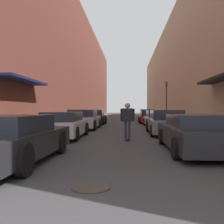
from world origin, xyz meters
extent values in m
plane|color=#38383A|center=(0.00, 26.59, 0.00)|extent=(146.24, 146.24, 0.00)
cube|color=#A3A099|center=(-4.53, 33.24, 0.06)|extent=(1.80, 66.47, 0.12)
cube|color=#A3A099|center=(4.53, 33.24, 0.06)|extent=(1.80, 66.47, 0.12)
cube|color=brown|center=(-7.43, 33.24, 7.25)|extent=(4.00, 66.47, 14.50)
cube|color=#141947|center=(-5.03, 11.63, 2.90)|extent=(1.00, 4.80, 0.12)
cube|color=tan|center=(7.43, 33.24, 6.33)|extent=(4.00, 66.47, 12.66)
cube|color=black|center=(5.03, 11.63, 2.90)|extent=(1.00, 4.80, 0.12)
cube|color=#232326|center=(-2.57, 5.09, 0.49)|extent=(2.01, 4.47, 0.60)
cube|color=#232833|center=(-2.57, 4.87, 1.00)|extent=(1.73, 2.34, 0.43)
cylinder|color=black|center=(-3.50, 6.46, 0.35)|extent=(0.18, 0.70, 0.70)
cylinder|color=black|center=(-1.63, 6.46, 0.35)|extent=(0.18, 0.70, 0.70)
cylinder|color=black|center=(-1.63, 3.72, 0.35)|extent=(0.18, 0.70, 0.70)
cube|color=silver|center=(-2.66, 10.65, 0.49)|extent=(1.88, 4.18, 0.63)
cube|color=#232833|center=(-2.66, 10.44, 1.03)|extent=(1.62, 2.19, 0.43)
cylinder|color=black|center=(-3.53, 11.93, 0.32)|extent=(0.18, 0.65, 0.65)
cylinder|color=black|center=(-1.78, 11.93, 0.32)|extent=(0.18, 0.65, 0.65)
cylinder|color=black|center=(-3.53, 9.37, 0.32)|extent=(0.18, 0.65, 0.65)
cylinder|color=black|center=(-1.78, 9.37, 0.32)|extent=(0.18, 0.65, 0.65)
cube|color=#B7B7BC|center=(-2.66, 15.96, 0.53)|extent=(1.98, 4.06, 0.68)
cube|color=#232833|center=(-2.66, 15.76, 1.11)|extent=(1.72, 2.12, 0.49)
cylinder|color=black|center=(-3.61, 17.21, 0.34)|extent=(0.18, 0.68, 0.68)
cylinder|color=black|center=(-1.71, 17.21, 0.34)|extent=(0.18, 0.68, 0.68)
cylinder|color=black|center=(-3.61, 14.71, 0.34)|extent=(0.18, 0.68, 0.68)
cylinder|color=black|center=(-1.71, 14.71, 0.34)|extent=(0.18, 0.68, 0.68)
cube|color=black|center=(-2.61, 21.39, 0.50)|extent=(1.83, 3.97, 0.61)
cube|color=#232833|center=(-2.61, 21.19, 1.06)|extent=(1.60, 2.06, 0.50)
cylinder|color=black|center=(-3.50, 22.62, 0.35)|extent=(0.18, 0.71, 0.71)
cylinder|color=black|center=(-1.73, 22.62, 0.35)|extent=(0.18, 0.71, 0.71)
cylinder|color=black|center=(-3.50, 20.17, 0.35)|extent=(0.18, 0.71, 0.71)
cylinder|color=black|center=(-1.73, 20.17, 0.35)|extent=(0.18, 0.71, 0.71)
cube|color=#232326|center=(2.62, 7.20, 0.48)|extent=(1.80, 4.78, 0.63)
cube|color=#232833|center=(2.62, 6.96, 1.00)|extent=(1.57, 2.49, 0.41)
cylinder|color=black|center=(1.76, 8.67, 0.31)|extent=(0.18, 0.61, 0.61)
cylinder|color=black|center=(3.49, 8.67, 0.31)|extent=(0.18, 0.61, 0.61)
cylinder|color=black|center=(1.76, 5.72, 0.31)|extent=(0.18, 0.61, 0.61)
cube|color=gray|center=(2.51, 12.85, 0.50)|extent=(1.87, 4.77, 0.66)
cube|color=#232833|center=(2.51, 12.62, 1.08)|extent=(1.61, 2.49, 0.51)
cylinder|color=black|center=(1.64, 14.32, 0.30)|extent=(0.18, 0.61, 0.61)
cylinder|color=black|center=(3.38, 14.32, 0.30)|extent=(0.18, 0.61, 0.61)
cylinder|color=black|center=(1.64, 11.38, 0.30)|extent=(0.18, 0.61, 0.61)
cylinder|color=black|center=(3.38, 11.38, 0.30)|extent=(0.18, 0.61, 0.61)
cube|color=silver|center=(2.66, 18.42, 0.47)|extent=(1.79, 4.35, 0.60)
cube|color=#232833|center=(2.66, 18.20, 1.03)|extent=(1.54, 2.28, 0.52)
cylinder|color=black|center=(1.82, 19.76, 0.32)|extent=(0.18, 0.63, 0.63)
cylinder|color=black|center=(3.49, 19.76, 0.32)|extent=(0.18, 0.63, 0.63)
cylinder|color=black|center=(1.82, 17.08, 0.32)|extent=(0.18, 0.63, 0.63)
cylinder|color=black|center=(3.49, 17.08, 0.32)|extent=(0.18, 0.63, 0.63)
cube|color=maroon|center=(2.49, 23.52, 0.48)|extent=(2.03, 4.43, 0.63)
cube|color=#232833|center=(2.49, 23.30, 1.04)|extent=(1.74, 2.32, 0.48)
cylinder|color=black|center=(1.56, 24.88, 0.31)|extent=(0.18, 0.61, 0.61)
cylinder|color=black|center=(3.43, 24.88, 0.31)|extent=(0.18, 0.61, 0.61)
cylinder|color=black|center=(1.56, 22.16, 0.31)|extent=(0.18, 0.61, 0.61)
cylinder|color=black|center=(3.43, 22.16, 0.31)|extent=(0.18, 0.61, 0.61)
cube|color=#515459|center=(2.63, 28.77, 0.50)|extent=(1.84, 4.42, 0.64)
cube|color=#232833|center=(2.63, 28.55, 1.09)|extent=(1.58, 2.32, 0.55)
cylinder|color=black|center=(1.78, 30.13, 0.33)|extent=(0.18, 0.66, 0.66)
cylinder|color=black|center=(3.48, 30.13, 0.33)|extent=(0.18, 0.66, 0.66)
cylinder|color=black|center=(1.78, 27.41, 0.33)|extent=(0.18, 0.66, 0.66)
cylinder|color=black|center=(3.48, 27.41, 0.33)|extent=(0.18, 0.66, 0.66)
cube|color=black|center=(0.42, 9.91, 0.07)|extent=(0.20, 0.78, 0.02)
cylinder|color=beige|center=(0.34, 10.15, 0.03)|extent=(0.03, 0.06, 0.06)
cylinder|color=beige|center=(0.49, 10.15, 0.03)|extent=(0.03, 0.06, 0.06)
cylinder|color=beige|center=(0.34, 9.66, 0.03)|extent=(0.03, 0.06, 0.06)
cylinder|color=beige|center=(0.49, 9.66, 0.03)|extent=(0.03, 0.06, 0.06)
cylinder|color=#2D3351|center=(0.34, 9.91, 0.45)|extent=(0.11, 0.11, 0.76)
cylinder|color=#2D3351|center=(0.50, 9.91, 0.45)|extent=(0.11, 0.11, 0.76)
cube|color=#232328|center=(0.42, 9.91, 1.12)|extent=(0.45, 0.20, 0.58)
sphere|color=tan|center=(0.42, 9.91, 1.54)|extent=(0.24, 0.24, 0.24)
cylinder|color=#232328|center=(0.15, 9.91, 1.12)|extent=(0.09, 0.09, 0.55)
cylinder|color=#232328|center=(0.69, 9.91, 1.12)|extent=(0.09, 0.09, 0.55)
cylinder|color=#332D28|center=(-0.20, 3.16, 0.01)|extent=(0.70, 0.70, 0.02)
cylinder|color=#2D2D2D|center=(4.03, 22.57, 2.05)|extent=(0.10, 0.10, 3.87)
cube|color=#332D0F|center=(4.03, 22.57, 3.76)|extent=(0.16, 0.16, 0.45)
sphere|color=red|center=(4.03, 22.48, 3.88)|extent=(0.11, 0.11, 0.11)
camera|label=1|loc=(0.46, -1.16, 1.37)|focal=40.00mm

